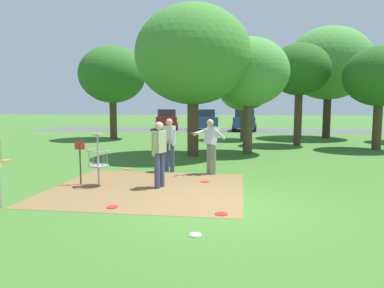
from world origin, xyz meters
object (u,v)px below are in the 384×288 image
(player_waiting_right, at_px, (211,142))
(frisbee_far_left, at_px, (205,182))
(frisbee_near_basket, at_px, (195,235))
(tree_near_left, at_px, (193,55))
(tree_near_right, at_px, (299,70))
(tree_mid_center, at_px, (380,77))
(disc_golf_basket, at_px, (96,158))
(frisbee_scattered_a, at_px, (112,207))
(tree_mid_left, at_px, (329,64))
(parked_car_center_right, at_px, (245,120))
(frisbee_far_right, at_px, (222,214))
(tree_mid_right, at_px, (244,89))
(tree_far_center, at_px, (249,73))
(frisbee_by_tee, at_px, (178,176))
(tree_far_right, at_px, (112,75))
(parked_car_leftmost, at_px, (167,119))
(player_foreground_watching, at_px, (169,142))
(player_waiting_left, at_px, (159,151))
(parked_car_center_left, at_px, (204,120))
(frisbee_mid_grass, at_px, (128,169))

(player_waiting_right, xyz_separation_m, frisbee_far_left, (-0.06, -1.22, -0.98))
(frisbee_near_basket, bearing_deg, player_waiting_right, 92.20)
(tree_near_left, distance_m, tree_near_right, 7.01)
(tree_mid_center, bearing_deg, frisbee_near_basket, -119.89)
(disc_golf_basket, distance_m, frisbee_scattered_a, 2.34)
(tree_mid_left, bearing_deg, frisbee_near_basket, -108.48)
(frisbee_scattered_a, xyz_separation_m, parked_car_center_right, (2.94, 24.10, 0.91))
(tree_near_right, relative_size, parked_car_center_right, 1.27)
(frisbee_far_right, xyz_separation_m, tree_near_left, (-1.67, 8.06, 4.19))
(frisbee_far_left, distance_m, tree_near_left, 6.72)
(tree_mid_right, relative_size, parked_car_center_right, 1.08)
(frisbee_far_left, distance_m, tree_far_center, 7.39)
(tree_near_right, bearing_deg, frisbee_by_tee, -117.62)
(frisbee_far_left, distance_m, frisbee_scattered_a, 3.21)
(frisbee_near_basket, relative_size, tree_mid_left, 0.03)
(tree_near_left, xyz_separation_m, tree_mid_left, (7.63, 9.67, 0.68))
(frisbee_far_left, relative_size, frisbee_scattered_a, 1.03)
(frisbee_far_right, relative_size, tree_far_center, 0.05)
(tree_far_center, relative_size, parked_car_center_right, 1.19)
(tree_far_center, bearing_deg, tree_mid_right, 91.25)
(tree_far_right, bearing_deg, parked_car_leftmost, 81.95)
(disc_golf_basket, distance_m, frisbee_far_left, 3.02)
(frisbee_near_basket, relative_size, parked_car_center_right, 0.05)
(frisbee_near_basket, xyz_separation_m, frisbee_far_left, (-0.26, 4.09, 0.00))
(player_foreground_watching, height_order, tree_near_right, tree_near_right)
(frisbee_far_left, bearing_deg, parked_car_center_right, 86.56)
(disc_golf_basket, distance_m, frisbee_near_basket, 4.52)
(parked_car_leftmost, bearing_deg, player_waiting_right, -74.42)
(frisbee_by_tee, bearing_deg, tree_mid_center, 42.94)
(tree_near_left, xyz_separation_m, parked_car_leftmost, (-4.72, 16.95, -3.28))
(player_foreground_watching, relative_size, player_waiting_right, 1.00)
(player_foreground_watching, bearing_deg, tree_far_center, 62.41)
(frisbee_far_left, bearing_deg, frisbee_far_right, -77.89)
(frisbee_far_right, distance_m, frisbee_scattered_a, 2.29)
(player_waiting_left, xyz_separation_m, frisbee_scattered_a, (-0.56, -1.92, -0.96))
(tree_far_right, height_order, parked_car_leftmost, tree_far_right)
(frisbee_near_basket, relative_size, frisbee_far_left, 0.79)
(frisbee_near_basket, bearing_deg, frisbee_scattered_a, 145.10)
(player_foreground_watching, bearing_deg, tree_far_right, 118.71)
(tree_near_left, bearing_deg, player_waiting_left, -90.53)
(tree_mid_right, height_order, tree_far_center, tree_far_center)
(tree_far_center, distance_m, parked_car_center_right, 15.23)
(frisbee_near_basket, bearing_deg, frisbee_far_right, 72.85)
(disc_golf_basket, relative_size, parked_car_center_left, 0.31)
(tree_near_right, bearing_deg, frisbee_far_right, -104.63)
(frisbee_mid_grass, distance_m, tree_near_left, 5.71)
(disc_golf_basket, relative_size, player_waiting_right, 0.81)
(frisbee_far_right, bearing_deg, player_waiting_left, 129.74)
(frisbee_near_basket, distance_m, tree_mid_center, 14.89)
(frisbee_near_basket, distance_m, frisbee_mid_grass, 6.53)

